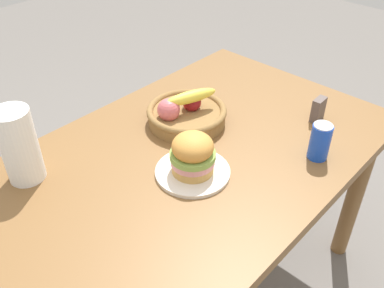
% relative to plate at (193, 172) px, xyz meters
% --- Properties ---
extents(ground_plane, '(8.00, 8.00, 0.00)m').
position_rel_plate_xyz_m(ground_plane, '(0.09, 0.07, -0.76)').
color(ground_plane, slate).
extents(dining_table, '(1.40, 0.90, 0.75)m').
position_rel_plate_xyz_m(dining_table, '(0.09, 0.07, -0.11)').
color(dining_table, brown).
rests_on(dining_table, ground_plane).
extents(plate, '(0.24, 0.24, 0.01)m').
position_rel_plate_xyz_m(plate, '(0.00, 0.00, 0.00)').
color(plate, silver).
rests_on(plate, dining_table).
extents(sandwich, '(0.14, 0.14, 0.13)m').
position_rel_plate_xyz_m(sandwich, '(0.00, 0.00, 0.07)').
color(sandwich, tan).
rests_on(sandwich, plate).
extents(soda_can, '(0.07, 0.07, 0.13)m').
position_rel_plate_xyz_m(soda_can, '(0.34, -0.24, 0.06)').
color(soda_can, blue).
rests_on(soda_can, dining_table).
extents(fruit_basket, '(0.29, 0.29, 0.14)m').
position_rel_plate_xyz_m(fruit_basket, '(0.19, 0.21, 0.04)').
color(fruit_basket, olive).
rests_on(fruit_basket, dining_table).
extents(paper_towel_roll, '(0.11, 0.11, 0.24)m').
position_rel_plate_xyz_m(paper_towel_roll, '(-0.36, 0.36, 0.11)').
color(paper_towel_roll, white).
rests_on(paper_towel_roll, dining_table).
extents(napkin_holder, '(0.06, 0.03, 0.09)m').
position_rel_plate_xyz_m(napkin_holder, '(0.53, -0.13, 0.04)').
color(napkin_holder, '#594C47').
rests_on(napkin_holder, dining_table).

